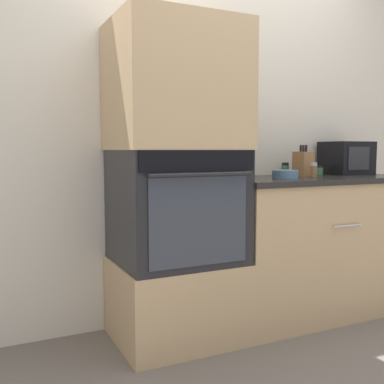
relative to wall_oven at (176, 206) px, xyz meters
The scene contains 12 objects.
ground_plane 0.91m from the wall_oven, 40.15° to the right, with size 12.00×12.00×0.00m, color #6B6056.
wall_back 0.67m from the wall_oven, 43.49° to the left, with size 8.00×0.05×2.50m.
oven_cabinet_base 0.55m from the wall_oven, 90.00° to the left, with size 0.70×0.60×0.47m.
wall_oven is the anchor object (origin of this frame).
oven_cabinet_upper 0.67m from the wall_oven, 90.00° to the left, with size 0.70×0.60×0.71m.
counter_unit 1.05m from the wall_oven, ahead, with size 1.33×0.63×0.93m.
microwave 1.45m from the wall_oven, ahead, with size 0.31×0.28×0.24m.
knife_block 1.03m from the wall_oven, ahead, with size 0.09×0.13×0.21m.
bowl 0.75m from the wall_oven, ahead, with size 0.16×0.16×0.05m.
condiment_jar_near 1.00m from the wall_oven, 14.61° to the left, with size 0.05×0.05×0.09m.
condiment_jar_mid 0.99m from the wall_oven, ahead, with size 0.04×0.04×0.10m.
condiment_jar_far 1.22m from the wall_oven, ahead, with size 0.06×0.06×0.07m.
Camera 1 is at (-1.38, -2.04, 1.10)m, focal length 42.00 mm.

